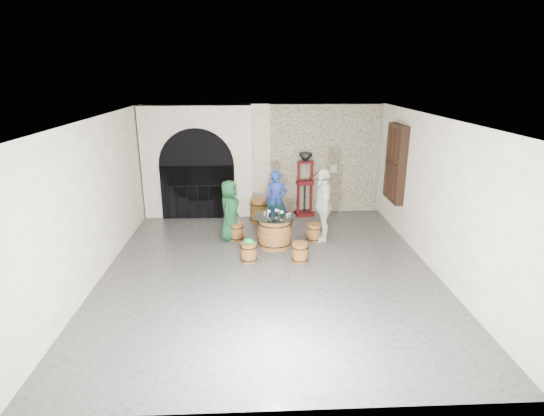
{
  "coord_description": "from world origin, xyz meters",
  "views": [
    {
      "loc": [
        -0.32,
        -8.28,
        4.06
      ],
      "look_at": [
        0.11,
        1.07,
        1.05
      ],
      "focal_mm": 28.0,
      "sensor_mm": 36.0,
      "label": 1
    }
  ],
  "objects_px": {
    "barrel_stool_near_right": "(300,252)",
    "barrel_stool_near_left": "(249,252)",
    "person_green": "(230,210)",
    "barrel_stool_left": "(236,232)",
    "person_white": "(323,205)",
    "wine_bottle_right": "(276,209)",
    "person_blue": "(276,200)",
    "corking_press": "(305,180)",
    "wine_bottle_left": "(269,210)",
    "side_barrel": "(259,211)",
    "barrel_table": "(275,231)",
    "barrel_stool_right": "(314,232)",
    "barrel_stool_far": "(276,223)",
    "wine_bottle_center": "(282,210)"
  },
  "relations": [
    {
      "from": "person_white",
      "to": "wine_bottle_center",
      "type": "distance_m",
      "value": 1.11
    },
    {
      "from": "barrel_stool_near_left",
      "to": "wine_bottle_left",
      "type": "distance_m",
      "value": 1.26
    },
    {
      "from": "barrel_stool_far",
      "to": "corking_press",
      "type": "xyz_separation_m",
      "value": [
        0.91,
        1.28,
        0.86
      ]
    },
    {
      "from": "barrel_stool_near_left",
      "to": "person_green",
      "type": "relative_size",
      "value": 0.29
    },
    {
      "from": "barrel_stool_far",
      "to": "wine_bottle_center",
      "type": "height_order",
      "value": "wine_bottle_center"
    },
    {
      "from": "wine_bottle_right",
      "to": "person_green",
      "type": "bearing_deg",
      "value": 162.33
    },
    {
      "from": "barrel_stool_near_left",
      "to": "wine_bottle_left",
      "type": "bearing_deg",
      "value": 62.73
    },
    {
      "from": "person_blue",
      "to": "wine_bottle_right",
      "type": "height_order",
      "value": "person_blue"
    },
    {
      "from": "corking_press",
      "to": "barrel_stool_left",
      "type": "bearing_deg",
      "value": -146.79
    },
    {
      "from": "person_green",
      "to": "corking_press",
      "type": "distance_m",
      "value": 2.78
    },
    {
      "from": "barrel_table",
      "to": "person_blue",
      "type": "distance_m",
      "value": 1.3
    },
    {
      "from": "barrel_stool_left",
      "to": "person_blue",
      "type": "bearing_deg",
      "value": 36.3
    },
    {
      "from": "barrel_stool_near_left",
      "to": "person_blue",
      "type": "relative_size",
      "value": 0.28
    },
    {
      "from": "corking_press",
      "to": "wine_bottle_right",
      "type": "bearing_deg",
      "value": -124.41
    },
    {
      "from": "person_white",
      "to": "wine_bottle_right",
      "type": "bearing_deg",
      "value": -77.4
    },
    {
      "from": "barrel_stool_right",
      "to": "wine_bottle_left",
      "type": "height_order",
      "value": "wine_bottle_left"
    },
    {
      "from": "wine_bottle_center",
      "to": "side_barrel",
      "type": "bearing_deg",
      "value": 106.53
    },
    {
      "from": "barrel_stool_near_right",
      "to": "person_white",
      "type": "xyz_separation_m",
      "value": [
        0.7,
        1.28,
        0.71
      ]
    },
    {
      "from": "barrel_stool_near_left",
      "to": "person_green",
      "type": "distance_m",
      "value": 1.55
    },
    {
      "from": "person_blue",
      "to": "person_white",
      "type": "xyz_separation_m",
      "value": [
        1.11,
        -0.85,
        0.13
      ]
    },
    {
      "from": "wine_bottle_left",
      "to": "corking_press",
      "type": "relative_size",
      "value": 0.17
    },
    {
      "from": "barrel_table",
      "to": "person_blue",
      "type": "bearing_deg",
      "value": 85.05
    },
    {
      "from": "barrel_stool_near_right",
      "to": "wine_bottle_left",
      "type": "distance_m",
      "value": 1.38
    },
    {
      "from": "person_green",
      "to": "barrel_stool_left",
      "type": "bearing_deg",
      "value": -101.45
    },
    {
      "from": "side_barrel",
      "to": "barrel_stool_left",
      "type": "bearing_deg",
      "value": -114.5
    },
    {
      "from": "wine_bottle_right",
      "to": "person_blue",
      "type": "bearing_deg",
      "value": 87.07
    },
    {
      "from": "person_white",
      "to": "person_green",
      "type": "bearing_deg",
      "value": -91.52
    },
    {
      "from": "barrel_stool_near_right",
      "to": "barrel_stool_near_left",
      "type": "xyz_separation_m",
      "value": [
        -1.14,
        0.06,
        0.0
      ]
    },
    {
      "from": "barrel_stool_left",
      "to": "barrel_stool_right",
      "type": "bearing_deg",
      "value": -4.3
    },
    {
      "from": "person_white",
      "to": "barrel_stool_near_right",
      "type": "bearing_deg",
      "value": -26.29
    },
    {
      "from": "side_barrel",
      "to": "corking_press",
      "type": "height_order",
      "value": "corking_press"
    },
    {
      "from": "barrel_table",
      "to": "wine_bottle_center",
      "type": "height_order",
      "value": "wine_bottle_center"
    },
    {
      "from": "barrel_stool_left",
      "to": "person_white",
      "type": "xyz_separation_m",
      "value": [
        2.16,
        -0.08,
        0.71
      ]
    },
    {
      "from": "person_blue",
      "to": "corking_press",
      "type": "bearing_deg",
      "value": 60.59
    },
    {
      "from": "barrel_stool_right",
      "to": "wine_bottle_right",
      "type": "relative_size",
      "value": 1.37
    },
    {
      "from": "barrel_table",
      "to": "barrel_stool_right",
      "type": "distance_m",
      "value": 1.06
    },
    {
      "from": "barrel_stool_near_right",
      "to": "wine_bottle_right",
      "type": "height_order",
      "value": "wine_bottle_right"
    },
    {
      "from": "barrel_table",
      "to": "corking_press",
      "type": "height_order",
      "value": "corking_press"
    },
    {
      "from": "barrel_stool_near_left",
      "to": "person_white",
      "type": "relative_size",
      "value": 0.24
    },
    {
      "from": "person_blue",
      "to": "barrel_stool_left",
      "type": "bearing_deg",
      "value": -133.98
    },
    {
      "from": "barrel_stool_far",
      "to": "wine_bottle_right",
      "type": "xyz_separation_m",
      "value": [
        -0.04,
        -0.88,
        0.69
      ]
    },
    {
      "from": "wine_bottle_right",
      "to": "corking_press",
      "type": "bearing_deg",
      "value": 66.29
    },
    {
      "from": "person_white",
      "to": "wine_bottle_center",
      "type": "bearing_deg",
      "value": -69.07
    },
    {
      "from": "barrel_stool_right",
      "to": "wine_bottle_right",
      "type": "distance_m",
      "value": 1.18
    },
    {
      "from": "person_white",
      "to": "wine_bottle_left",
      "type": "height_order",
      "value": "person_white"
    },
    {
      "from": "person_blue",
      "to": "side_barrel",
      "type": "relative_size",
      "value": 2.36
    },
    {
      "from": "person_green",
      "to": "wine_bottle_center",
      "type": "height_order",
      "value": "person_green"
    },
    {
      "from": "corking_press",
      "to": "wine_bottle_left",
      "type": "bearing_deg",
      "value": -127.75
    },
    {
      "from": "barrel_stool_left",
      "to": "person_green",
      "type": "bearing_deg",
      "value": 154.35
    },
    {
      "from": "barrel_stool_left",
      "to": "person_green",
      "type": "xyz_separation_m",
      "value": [
        -0.15,
        0.07,
        0.55
      ]
    }
  ]
}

